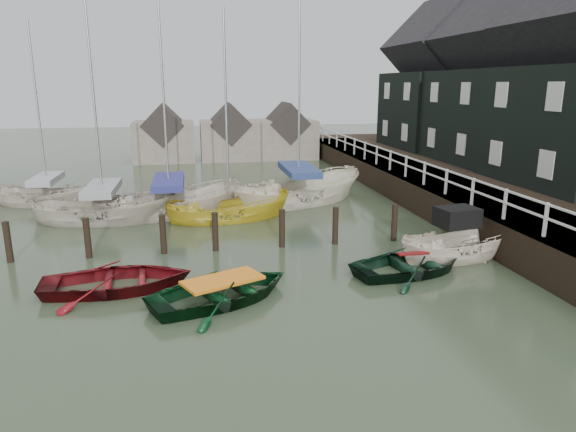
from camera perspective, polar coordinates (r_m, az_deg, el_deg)
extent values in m
plane|color=#283320|center=(15.80, -3.13, -6.96)|extent=(120.00, 120.00, 0.00)
cube|color=black|center=(27.42, 14.15, 4.86)|extent=(3.00, 32.00, 0.20)
cube|color=silver|center=(26.69, 11.33, 7.05)|extent=(0.06, 32.00, 0.06)
cube|color=silver|center=(26.74, 11.29, 6.20)|extent=(0.06, 32.00, 0.06)
cube|color=black|center=(30.35, 23.50, 2.30)|extent=(14.00, 38.00, 1.50)
cube|color=black|center=(31.51, 22.22, 10.20)|extent=(6.00, 7.00, 5.00)
cube|color=black|center=(31.56, 22.98, 17.89)|extent=(6.11, 7.14, 6.11)
cube|color=black|center=(37.61, 16.47, 11.19)|extent=(6.40, 7.00, 5.00)
cube|color=black|center=(37.65, 16.96, 17.65)|extent=(6.52, 7.14, 6.52)
cylinder|color=black|center=(19.38, -28.61, -3.12)|extent=(0.22, 0.22, 1.80)
cylinder|color=black|center=(18.73, -21.34, -2.88)|extent=(0.22, 0.22, 1.80)
cylinder|color=black|center=(18.41, -13.68, -2.58)|extent=(0.22, 0.22, 1.80)
cylinder|color=black|center=(18.38, -8.07, -2.33)|extent=(0.22, 0.22, 1.80)
cylinder|color=black|center=(18.61, -0.67, -1.97)|extent=(0.22, 0.22, 1.80)
cylinder|color=black|center=(19.04, 5.27, -1.65)|extent=(0.22, 0.22, 1.80)
cylinder|color=black|center=(19.77, 11.71, -1.29)|extent=(0.22, 0.22, 1.80)
cube|color=#665B51|center=(40.88, -13.56, 8.07)|extent=(4.50, 4.00, 3.00)
cube|color=#282321|center=(40.76, -13.67, 9.89)|extent=(3.18, 4.08, 3.18)
cube|color=#665B51|center=(40.92, -6.48, 8.39)|extent=(4.50, 4.00, 3.00)
cube|color=#282321|center=(40.80, -6.54, 10.20)|extent=(3.18, 4.08, 3.18)
cube|color=#665B51|center=(41.47, -0.20, 8.56)|extent=(4.50, 4.00, 3.00)
cube|color=#282321|center=(41.36, -0.21, 10.35)|extent=(3.18, 4.08, 3.18)
imported|color=#5F0D12|center=(15.76, -18.32, -7.77)|extent=(4.41, 3.30, 0.87)
imported|color=black|center=(14.38, -7.19, -9.30)|extent=(4.96, 4.38, 0.85)
imported|color=black|center=(16.75, 13.61, -6.09)|extent=(4.52, 3.66, 0.83)
imported|color=beige|center=(18.38, 18.22, -4.57)|extent=(4.53, 2.24, 1.68)
cube|color=black|center=(18.15, 18.27, -0.11)|extent=(1.43, 1.18, 0.65)
imported|color=#BBB19F|center=(23.64, -19.66, -0.51)|extent=(6.45, 3.10, 2.40)
cylinder|color=#B2B2B7|center=(22.93, -20.82, 12.62)|extent=(0.10, 0.10, 8.15)
cube|color=gray|center=(23.33, -19.96, 2.90)|extent=(3.54, 1.66, 0.30)
imported|color=beige|center=(23.88, -12.92, 0.12)|extent=(7.01, 4.01, 2.55)
cylinder|color=#B2B2B7|center=(23.18, -13.73, 13.92)|extent=(0.10, 0.10, 8.61)
cube|color=navy|center=(23.56, -13.13, 3.71)|extent=(3.85, 2.16, 0.30)
imported|color=gold|center=(22.75, -6.54, -0.32)|extent=(5.75, 2.79, 2.13)
cylinder|color=#B2B2B7|center=(22.02, -6.91, 12.33)|extent=(0.10, 0.10, 7.62)
imported|color=beige|center=(25.71, 1.19, 1.50)|extent=(7.82, 5.28, 2.83)
cylinder|color=#B2B2B7|center=(25.07, 1.28, 16.31)|extent=(0.10, 0.10, 10.04)
cube|color=navy|center=(25.39, 1.21, 5.19)|extent=(4.28, 2.86, 0.30)
imported|color=#C1B3A5|center=(27.97, -25.00, 1.19)|extent=(5.74, 3.26, 2.09)
cylinder|color=#B2B2B7|center=(27.39, -26.11, 11.21)|extent=(0.10, 0.10, 7.49)
cube|color=#929398|center=(27.74, -25.28, 3.75)|extent=(3.15, 1.76, 0.30)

